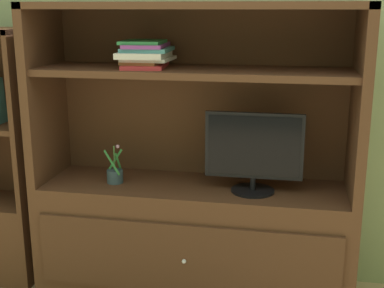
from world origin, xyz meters
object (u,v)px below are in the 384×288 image
(potted_plant, at_px, (115,175))
(magazine_stack, at_px, (146,54))
(tv_monitor, at_px, (254,151))
(bookshelf_tall, at_px, (4,196))
(media_console, at_px, (194,209))

(potted_plant, xyz_separation_m, magazine_stack, (0.18, 0.04, 0.68))
(tv_monitor, bearing_deg, potted_plant, 179.71)
(magazine_stack, relative_size, bookshelf_tall, 0.23)
(tv_monitor, distance_m, potted_plant, 0.80)
(tv_monitor, bearing_deg, bookshelf_tall, 177.87)
(media_console, height_order, potted_plant, media_console)
(potted_plant, distance_m, magazine_stack, 0.70)
(media_console, relative_size, bookshelf_tall, 1.16)
(tv_monitor, relative_size, magazine_stack, 1.49)
(potted_plant, xyz_separation_m, bookshelf_tall, (-0.74, 0.05, -0.19))
(media_console, height_order, bookshelf_tall, media_console)
(media_console, relative_size, tv_monitor, 3.39)
(magazine_stack, bearing_deg, media_console, 2.03)
(tv_monitor, distance_m, magazine_stack, 0.77)
(magazine_stack, distance_m, bookshelf_tall, 1.27)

